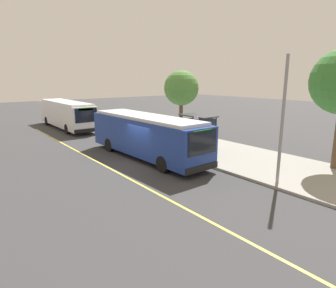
{
  "coord_description": "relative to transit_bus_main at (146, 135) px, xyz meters",
  "views": [
    {
      "loc": [
        15.56,
        -9.78,
        5.43
      ],
      "look_at": [
        0.83,
        1.5,
        1.22
      ],
      "focal_mm": 31.18,
      "sensor_mm": 36.0,
      "label": 1
    }
  ],
  "objects": [
    {
      "name": "ground_plane",
      "position": [
        0.98,
        -1.01,
        -1.62
      ],
      "size": [
        120.0,
        120.0,
        0.0
      ],
      "primitive_type": "plane",
      "color": "#38383A"
    },
    {
      "name": "transit_bus_main",
      "position": [
        0.0,
        0.0,
        0.0
      ],
      "size": [
        10.87,
        2.9,
        2.95
      ],
      "color": "navy",
      "rests_on": "ground_plane"
    },
    {
      "name": "street_tree_near_shelter",
      "position": [
        -4.55,
        6.91,
        2.88
      ],
      "size": [
        3.23,
        3.23,
        5.99
      ],
      "color": "brown",
      "rests_on": "sidewalk_curb"
    },
    {
      "name": "lane_stripe_center",
      "position": [
        0.98,
        -3.21,
        -1.61
      ],
      "size": [
        36.0,
        0.14,
        0.01
      ],
      "primitive_type": "cube",
      "color": "#E0D64C",
      "rests_on": "ground_plane"
    },
    {
      "name": "route_sign_post",
      "position": [
        2.25,
        2.53,
        0.34
      ],
      "size": [
        0.44,
        0.08,
        2.8
      ],
      "color": "#333338",
      "rests_on": "sidewalk_curb"
    },
    {
      "name": "waiting_bench",
      "position": [
        0.16,
        4.72,
        -0.98
      ],
      "size": [
        1.6,
        0.48,
        0.95
      ],
      "color": "brown",
      "rests_on": "sidewalk_curb"
    },
    {
      "name": "bus_shelter",
      "position": [
        -0.07,
        4.9,
        0.3
      ],
      "size": [
        2.9,
        1.6,
        2.48
      ],
      "color": "#333338",
      "rests_on": "sidewalk_curb"
    },
    {
      "name": "sidewalk_curb",
      "position": [
        0.98,
        4.99,
        -1.54
      ],
      "size": [
        44.0,
        6.4,
        0.15
      ],
      "primitive_type": "cube",
      "color": "gray",
      "rests_on": "ground_plane"
    },
    {
      "name": "utility_pole",
      "position": [
        8.64,
        2.39,
        1.73
      ],
      "size": [
        0.16,
        0.16,
        6.4
      ],
      "primitive_type": "cylinder",
      "color": "gray",
      "rests_on": "sidewalk_curb"
    },
    {
      "name": "transit_bus_second",
      "position": [
        -15.7,
        -0.24,
        0.0
      ],
      "size": [
        11.51,
        2.63,
        2.95
      ],
      "color": "white",
      "rests_on": "ground_plane"
    }
  ]
}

